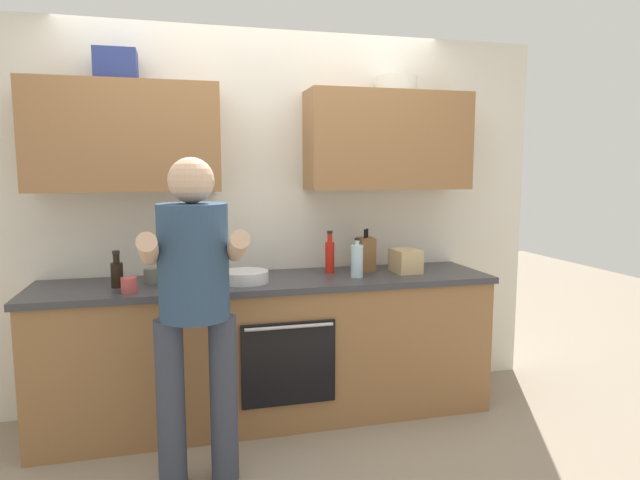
{
  "coord_description": "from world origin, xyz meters",
  "views": [
    {
      "loc": [
        -0.55,
        -3.36,
        1.58
      ],
      "look_at": [
        0.3,
        -0.1,
        1.15
      ],
      "focal_mm": 30.84,
      "sensor_mm": 36.0,
      "label": 1
    }
  ],
  "objects_px": {
    "bottle_hotsauce": "(330,256)",
    "grocery_bag_bread": "(406,261)",
    "bottle_soda": "(162,269)",
    "cup_ceramic": "(129,285)",
    "mixing_bowl": "(245,277)",
    "bottle_soy": "(117,273)",
    "person_standing": "(195,296)",
    "knife_block": "(366,254)",
    "cup_stoneware": "(151,275)",
    "bottle_syrup": "(202,258)",
    "bottle_water": "(357,261)"
  },
  "relations": [
    {
      "from": "bottle_water",
      "to": "grocery_bag_bread",
      "type": "bearing_deg",
      "value": 12.45
    },
    {
      "from": "bottle_soda",
      "to": "bottle_syrup",
      "type": "relative_size",
      "value": 0.77
    },
    {
      "from": "bottle_soda",
      "to": "knife_block",
      "type": "height_order",
      "value": "knife_block"
    },
    {
      "from": "bottle_soda",
      "to": "knife_block",
      "type": "distance_m",
      "value": 1.34
    },
    {
      "from": "bottle_hotsauce",
      "to": "person_standing",
      "type": "bearing_deg",
      "value": -139.21
    },
    {
      "from": "person_standing",
      "to": "bottle_syrup",
      "type": "height_order",
      "value": "person_standing"
    },
    {
      "from": "bottle_hotsauce",
      "to": "bottle_water",
      "type": "xyz_separation_m",
      "value": [
        0.13,
        -0.19,
        -0.01
      ]
    },
    {
      "from": "person_standing",
      "to": "bottle_soy",
      "type": "xyz_separation_m",
      "value": [
        -0.42,
        0.65,
        0.02
      ]
    },
    {
      "from": "bottle_soda",
      "to": "mixing_bowl",
      "type": "height_order",
      "value": "bottle_soda"
    },
    {
      "from": "bottle_soy",
      "to": "cup_ceramic",
      "type": "height_order",
      "value": "bottle_soy"
    },
    {
      "from": "bottle_soda",
      "to": "mixing_bowl",
      "type": "xyz_separation_m",
      "value": [
        0.49,
        0.0,
        -0.07
      ]
    },
    {
      "from": "bottle_soda",
      "to": "cup_ceramic",
      "type": "relative_size",
      "value": 2.88
    },
    {
      "from": "cup_ceramic",
      "to": "bottle_soy",
      "type": "bearing_deg",
      "value": 115.92
    },
    {
      "from": "bottle_soy",
      "to": "knife_block",
      "type": "bearing_deg",
      "value": 5.23
    },
    {
      "from": "bottle_syrup",
      "to": "bottle_soy",
      "type": "bearing_deg",
      "value": -169.41
    },
    {
      "from": "bottle_soy",
      "to": "knife_block",
      "type": "height_order",
      "value": "knife_block"
    },
    {
      "from": "mixing_bowl",
      "to": "grocery_bag_bread",
      "type": "xyz_separation_m",
      "value": [
        1.08,
        0.07,
        0.04
      ]
    },
    {
      "from": "bottle_water",
      "to": "knife_block",
      "type": "bearing_deg",
      "value": 57.29
    },
    {
      "from": "bottle_soda",
      "to": "cup_ceramic",
      "type": "bearing_deg",
      "value": -145.95
    },
    {
      "from": "bottle_hotsauce",
      "to": "grocery_bag_bread",
      "type": "relative_size",
      "value": 1.33
    },
    {
      "from": "cup_ceramic",
      "to": "knife_block",
      "type": "distance_m",
      "value": 1.53
    },
    {
      "from": "mixing_bowl",
      "to": "knife_block",
      "type": "relative_size",
      "value": 0.99
    },
    {
      "from": "bottle_hotsauce",
      "to": "grocery_bag_bread",
      "type": "height_order",
      "value": "bottle_hotsauce"
    },
    {
      "from": "bottle_soy",
      "to": "knife_block",
      "type": "xyz_separation_m",
      "value": [
        1.58,
        0.14,
        0.03
      ]
    },
    {
      "from": "person_standing",
      "to": "bottle_hotsauce",
      "type": "height_order",
      "value": "person_standing"
    },
    {
      "from": "bottle_soy",
      "to": "grocery_bag_bread",
      "type": "xyz_separation_m",
      "value": [
        1.82,
        0.02,
        -0.01
      ]
    },
    {
      "from": "mixing_bowl",
      "to": "bottle_hotsauce",
      "type": "bearing_deg",
      "value": 16.59
    },
    {
      "from": "grocery_bag_bread",
      "to": "mixing_bowl",
      "type": "bearing_deg",
      "value": -176.52
    },
    {
      "from": "cup_ceramic",
      "to": "mixing_bowl",
      "type": "xyz_separation_m",
      "value": [
        0.66,
        0.12,
        -0.01
      ]
    },
    {
      "from": "bottle_hotsauce",
      "to": "cup_ceramic",
      "type": "height_order",
      "value": "bottle_hotsauce"
    },
    {
      "from": "bottle_soda",
      "to": "bottle_hotsauce",
      "type": "height_order",
      "value": "bottle_hotsauce"
    },
    {
      "from": "bottle_soy",
      "to": "cup_ceramic",
      "type": "bearing_deg",
      "value": -64.08
    },
    {
      "from": "person_standing",
      "to": "bottle_hotsauce",
      "type": "xyz_separation_m",
      "value": [
        0.9,
        0.78,
        0.05
      ]
    },
    {
      "from": "bottle_hotsauce",
      "to": "bottle_water",
      "type": "height_order",
      "value": "bottle_hotsauce"
    },
    {
      "from": "bottle_soda",
      "to": "bottle_syrup",
      "type": "height_order",
      "value": "bottle_syrup"
    },
    {
      "from": "person_standing",
      "to": "grocery_bag_bread",
      "type": "height_order",
      "value": "person_standing"
    },
    {
      "from": "bottle_water",
      "to": "knife_block",
      "type": "distance_m",
      "value": 0.24
    },
    {
      "from": "knife_block",
      "to": "cup_ceramic",
      "type": "bearing_deg",
      "value": -168.49
    },
    {
      "from": "bottle_soda",
      "to": "grocery_bag_bread",
      "type": "distance_m",
      "value": 1.57
    },
    {
      "from": "bottle_syrup",
      "to": "bottle_hotsauce",
      "type": "relative_size",
      "value": 1.17
    },
    {
      "from": "cup_ceramic",
      "to": "cup_stoneware",
      "type": "relative_size",
      "value": 1.03
    },
    {
      "from": "person_standing",
      "to": "bottle_hotsauce",
      "type": "relative_size",
      "value": 5.83
    },
    {
      "from": "grocery_bag_bread",
      "to": "person_standing",
      "type": "bearing_deg",
      "value": -154.4
    },
    {
      "from": "bottle_soda",
      "to": "grocery_bag_bread",
      "type": "xyz_separation_m",
      "value": [
        1.57,
        0.07,
        -0.03
      ]
    },
    {
      "from": "bottle_soda",
      "to": "grocery_bag_bread",
      "type": "bearing_deg",
      "value": 2.45
    },
    {
      "from": "cup_stoneware",
      "to": "knife_block",
      "type": "height_order",
      "value": "knife_block"
    },
    {
      "from": "knife_block",
      "to": "person_standing",
      "type": "bearing_deg",
      "value": -145.67
    },
    {
      "from": "knife_block",
      "to": "cup_stoneware",
      "type": "bearing_deg",
      "value": -178.31
    },
    {
      "from": "bottle_syrup",
      "to": "bottle_soy",
      "type": "height_order",
      "value": "bottle_syrup"
    },
    {
      "from": "mixing_bowl",
      "to": "knife_block",
      "type": "distance_m",
      "value": 0.86
    }
  ]
}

